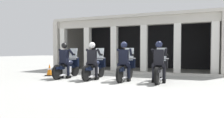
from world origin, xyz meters
name	(u,v)px	position (x,y,z in m)	size (l,w,h in m)	color
ground_plane	(128,73)	(0.00, 3.00, 0.00)	(80.00, 80.00, 0.00)	#999993
station_building	(138,39)	(-0.07, 5.45, 2.03)	(9.83, 4.30, 3.24)	black
kerb_strip	(126,72)	(-0.07, 2.84, 0.06)	(9.33, 0.24, 0.12)	#B7B5AD
motorcycle_far_left	(68,67)	(-2.05, 0.23, 0.50)	(0.62, 2.04, 1.35)	black
police_officer_far_left	(65,57)	(-2.05, -0.05, 0.94)	(0.63, 0.61, 1.58)	black
motorcycle_center_left	(95,67)	(-0.68, 0.25, 0.50)	(0.62, 2.04, 1.35)	black
police_officer_center_left	(92,57)	(-0.68, -0.03, 0.94)	(0.63, 0.61, 1.58)	black
motorcycle_center_right	(126,68)	(0.69, 0.36, 0.50)	(0.62, 2.04, 1.35)	black
police_officer_center_right	(124,58)	(0.68, 0.07, 0.94)	(0.63, 0.61, 1.58)	black
motorcycle_far_right	(160,69)	(2.05, 0.43, 0.50)	(0.62, 2.04, 1.35)	black
police_officer_far_right	(159,58)	(2.05, 0.15, 0.94)	(0.63, 0.61, 1.58)	black
traffic_cone_flank	(50,70)	(-3.26, 0.43, 0.29)	(0.34, 0.34, 0.59)	black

